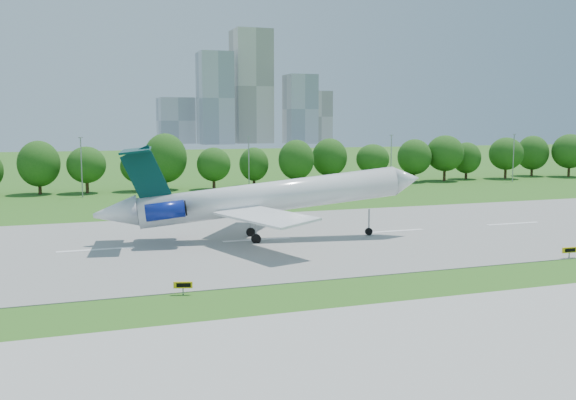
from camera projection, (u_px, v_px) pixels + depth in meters
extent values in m
plane|color=#2C681B|center=(333.00, 287.00, 59.50)|extent=(600.00, 600.00, 0.00)
cube|color=gray|center=(257.00, 240.00, 82.93)|extent=(400.00, 45.00, 0.08)
cube|color=#ADADA8|center=(439.00, 352.00, 42.62)|extent=(400.00, 23.00, 0.08)
cylinder|color=#382314|center=(81.00, 184.00, 139.02)|extent=(0.70, 0.70, 3.60)
sphere|color=#114210|center=(80.00, 164.00, 138.49)|extent=(8.40, 8.40, 8.40)
cylinder|color=#382314|center=(258.00, 179.00, 152.06)|extent=(0.70, 0.70, 3.60)
sphere|color=#114210|center=(258.00, 160.00, 151.52)|extent=(8.40, 8.40, 8.40)
cylinder|color=#382314|center=(407.00, 174.00, 165.09)|extent=(0.70, 0.70, 3.60)
sphere|color=#114210|center=(407.00, 157.00, 164.56)|extent=(8.40, 8.40, 8.40)
cylinder|color=#382314|center=(534.00, 170.00, 178.13)|extent=(0.70, 0.70, 3.60)
sphere|color=#114210|center=(535.00, 155.00, 177.59)|extent=(8.40, 8.40, 8.40)
cylinder|color=gray|center=(82.00, 168.00, 129.13)|extent=(0.24, 0.24, 12.00)
cube|color=gray|center=(80.00, 138.00, 128.39)|extent=(0.90, 0.25, 0.18)
cylinder|color=gray|center=(249.00, 164.00, 140.54)|extent=(0.24, 0.24, 12.00)
cube|color=gray|center=(249.00, 136.00, 139.80)|extent=(0.90, 0.25, 0.18)
cylinder|color=gray|center=(391.00, 161.00, 151.95)|extent=(0.24, 0.24, 12.00)
cube|color=gray|center=(392.00, 135.00, 151.21)|extent=(0.90, 0.25, 0.18)
cylinder|color=gray|center=(513.00, 158.00, 163.35)|extent=(0.24, 0.24, 12.00)
cube|color=gray|center=(514.00, 134.00, 162.61)|extent=(0.90, 0.25, 0.18)
cube|color=#B2B2B7|center=(215.00, 98.00, 436.46)|extent=(22.00, 22.00, 62.00)
cube|color=beige|center=(251.00, 87.00, 459.21)|extent=(26.00, 26.00, 80.00)
cube|color=#B2B2B7|center=(300.00, 109.00, 452.17)|extent=(20.00, 20.00, 48.00)
cube|color=beige|center=(317.00, 117.00, 483.72)|extent=(18.00, 18.00, 38.00)
cube|color=#B2B2B7|center=(176.00, 121.00, 454.22)|extent=(24.00, 24.00, 32.00)
cylinder|color=white|center=(270.00, 197.00, 82.86)|extent=(33.95, 8.60, 7.38)
cone|color=white|center=(406.00, 179.00, 86.17)|extent=(4.47, 4.43, 4.26)
cone|color=white|center=(116.00, 213.00, 79.34)|extent=(6.23, 4.68, 4.45)
cube|color=white|center=(264.00, 216.00, 75.02)|extent=(9.57, 15.52, 0.86)
cube|color=white|center=(247.00, 200.00, 90.26)|extent=(12.60, 15.22, 0.86)
cube|color=#043231|center=(146.00, 176.00, 79.51)|extent=(6.21, 1.42, 7.67)
cube|color=#043231|center=(136.00, 150.00, 78.91)|extent=(5.03, 11.01, 0.62)
cylinder|color=navy|center=(165.00, 211.00, 77.60)|extent=(5.14, 2.79, 2.60)
cylinder|color=navy|center=(165.00, 205.00, 83.26)|extent=(5.14, 2.79, 2.60)
cylinder|color=gray|center=(369.00, 220.00, 85.85)|extent=(0.22, 0.22, 3.05)
cylinder|color=black|center=(369.00, 232.00, 86.03)|extent=(1.04, 0.47, 1.01)
cylinder|color=gray|center=(256.00, 227.00, 80.46)|extent=(0.27, 0.27, 3.05)
cylinder|color=black|center=(256.00, 239.00, 80.65)|extent=(1.29, 0.67, 1.23)
cylinder|color=gray|center=(251.00, 221.00, 85.25)|extent=(0.27, 0.27, 3.05)
cylinder|color=black|center=(251.00, 232.00, 85.44)|extent=(1.29, 0.67, 1.23)
cube|color=gray|center=(183.00, 291.00, 56.80)|extent=(0.13, 0.13, 0.73)
cube|color=yellow|center=(183.00, 285.00, 56.73)|extent=(1.66, 0.64, 0.58)
cube|color=black|center=(183.00, 285.00, 56.62)|extent=(1.21, 0.36, 0.37)
cube|color=gray|center=(569.00, 255.00, 71.91)|extent=(0.12, 0.12, 0.79)
cube|color=yellow|center=(569.00, 250.00, 71.84)|extent=(1.81, 0.30, 0.62)
cube|color=black|center=(570.00, 250.00, 71.72)|extent=(1.35, 0.10, 0.39)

